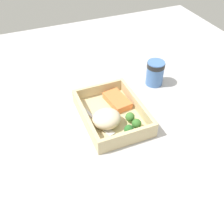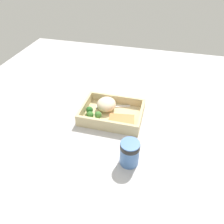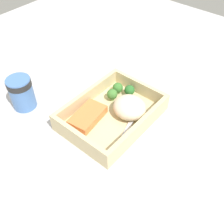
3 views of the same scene
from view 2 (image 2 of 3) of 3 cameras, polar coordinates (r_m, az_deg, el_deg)
name	(u,v)px [view 2 (image 2 of 3)]	position (r cm, az deg, el deg)	size (l,w,h in cm)	color
ground_plane	(112,118)	(97.96, 0.00, -1.69)	(160.00, 160.00, 2.00)	#B5B3B5
takeout_tray	(112,116)	(96.93, 0.00, -0.97)	(26.55, 19.57, 1.20)	#C9B686
tray_rim	(112,111)	(95.25, 0.00, 0.27)	(26.55, 19.57, 4.15)	#C9B686
salmon_fillet	(122,120)	(91.83, 2.51, -2.23)	(10.56, 6.02, 2.34)	orange
mashed_potatoes	(106,104)	(98.09, -1.49, 2.04)	(8.53, 9.19, 5.46)	beige
broccoli_floret_1	(90,115)	(93.81, -5.76, -0.79)	(3.10, 3.10, 3.54)	#83AE5C
broccoli_floret_2	(98,115)	(93.28, -3.66, -0.79)	(3.08, 3.08, 3.70)	#81AB5A
broccoli_floret_3	(89,110)	(96.65, -5.91, 0.54)	(3.05, 3.05, 3.48)	#7D9C51
fork	(111,106)	(100.88, -0.35, 1.45)	(15.62, 6.07, 0.44)	silver
paper_cup	(130,152)	(75.76, 4.63, -10.37)	(6.81, 6.81, 9.63)	#4872B2
receipt_slip	(127,90)	(114.83, 3.95, 5.70)	(9.49, 14.32, 0.24)	white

